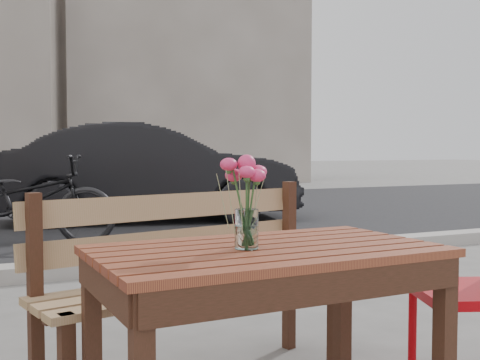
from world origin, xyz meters
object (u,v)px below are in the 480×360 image
Objects in this scene: main_vase at (247,191)px; main_table at (266,281)px; bicycle at (27,200)px; parked_car at (149,173)px.

main_table is at bearing 6.20° from main_vase.
bicycle is (-0.32, 4.76, -0.10)m from main_table.
parked_car is (1.50, 6.37, -0.20)m from main_vase.
parked_car is at bearing -27.76° from bicycle.
main_vase reaches higher than main_table.
bicycle reaches higher than main_table.
parked_car reaches higher than main_table.
main_table is 3.78× the size of main_vase.
parked_car reaches higher than main_vase.
bicycle is (-1.74, -1.60, -0.20)m from parked_car.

